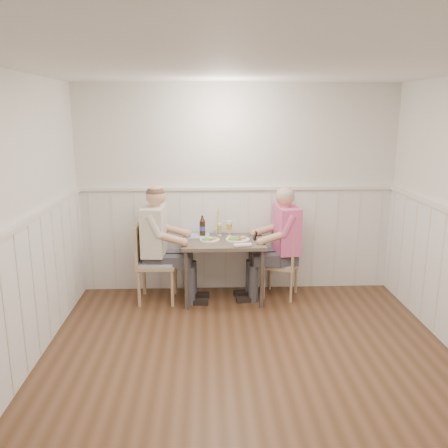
% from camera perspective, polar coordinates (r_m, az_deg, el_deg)
% --- Properties ---
extents(ground_plane, '(4.50, 4.50, 0.00)m').
position_cam_1_polar(ground_plane, '(4.31, 3.50, -18.29)').
color(ground_plane, '#4B2F1B').
extents(room_shell, '(4.04, 4.54, 2.60)m').
position_cam_1_polar(room_shell, '(3.74, 3.83, 1.89)').
color(room_shell, silver).
rests_on(room_shell, ground).
extents(wainscot, '(4.00, 4.49, 1.34)m').
position_cam_1_polar(wainscot, '(4.63, 2.78, -6.49)').
color(wainscot, white).
rests_on(wainscot, ground).
extents(dining_table, '(0.98, 0.70, 0.75)m').
position_cam_1_polar(dining_table, '(5.72, -0.08, -2.91)').
color(dining_table, brown).
rests_on(dining_table, ground).
extents(chair_right, '(0.51, 0.51, 0.84)m').
position_cam_1_polar(chair_right, '(5.91, 7.33, -4.48)').
color(chair_right, '#A0825F').
rests_on(chair_right, ground).
extents(chair_left, '(0.47, 0.47, 0.97)m').
position_cam_1_polar(chair_left, '(5.78, -8.67, -4.21)').
color(chair_left, '#A0825F').
rests_on(chair_left, ground).
extents(man_in_pink, '(0.68, 0.47, 1.41)m').
position_cam_1_polar(man_in_pink, '(5.85, 7.04, -3.28)').
color(man_in_pink, '#3F3F47').
rests_on(man_in_pink, ground).
extents(diner_cream, '(0.69, 0.48, 1.45)m').
position_cam_1_polar(diner_cream, '(5.74, -7.88, -3.50)').
color(diner_cream, '#3F3F47').
rests_on(diner_cream, ground).
extents(plate_man, '(0.29, 0.29, 0.07)m').
position_cam_1_polar(plate_man, '(5.68, 1.56, -1.77)').
color(plate_man, white).
rests_on(plate_man, dining_table).
extents(plate_diner, '(0.24, 0.24, 0.06)m').
position_cam_1_polar(plate_diner, '(5.68, -1.86, -1.83)').
color(plate_diner, white).
rests_on(plate_diner, dining_table).
extents(beer_glass_a, '(0.08, 0.08, 0.20)m').
position_cam_1_polar(beer_glass_a, '(5.83, 0.64, -0.26)').
color(beer_glass_a, silver).
rests_on(beer_glass_a, dining_table).
extents(beer_glass_b, '(0.06, 0.06, 0.16)m').
position_cam_1_polar(beer_glass_b, '(5.89, -0.52, -0.40)').
color(beer_glass_b, silver).
rests_on(beer_glass_b, dining_table).
extents(beer_bottle, '(0.07, 0.07, 0.26)m').
position_cam_1_polar(beer_bottle, '(5.88, -2.61, -0.36)').
color(beer_bottle, black).
rests_on(beer_bottle, dining_table).
extents(rolled_napkin, '(0.21, 0.08, 0.05)m').
position_cam_1_polar(rolled_napkin, '(5.41, 2.24, -2.57)').
color(rolled_napkin, white).
rests_on(rolled_napkin, dining_table).
extents(grass_vase, '(0.04, 0.04, 0.35)m').
position_cam_1_polar(grass_vase, '(5.96, -0.91, 0.28)').
color(grass_vase, silver).
rests_on(grass_vase, dining_table).
extents(gingham_mat, '(0.34, 0.28, 0.01)m').
position_cam_1_polar(gingham_mat, '(5.91, -3.27, -1.39)').
color(gingham_mat, '#5C74B1').
rests_on(gingham_mat, dining_table).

